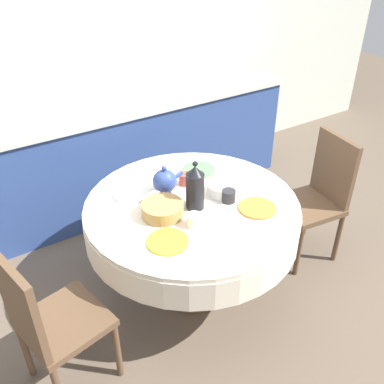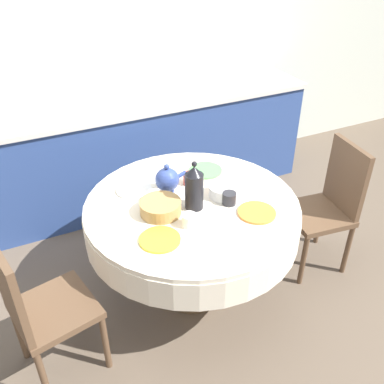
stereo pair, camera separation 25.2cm
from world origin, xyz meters
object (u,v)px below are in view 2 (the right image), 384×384
at_px(chair_right, 37,306).
at_px(chair_left, 329,202).
at_px(teapot, 167,180).
at_px(coffee_carafe, 194,188).

bearing_deg(chair_right, chair_left, 80.39).
xyz_separation_m(chair_left, teapot, (-1.07, 0.31, 0.30)).
bearing_deg(coffee_carafe, chair_left, -4.66).
relative_size(chair_right, teapot, 4.56).
distance_m(chair_left, chair_right, 1.97).
distance_m(chair_right, coffee_carafe, 1.04).
relative_size(coffee_carafe, teapot, 1.50).
distance_m(chair_right, teapot, 1.02).
distance_m(chair_left, teapot, 1.15).
bearing_deg(teapot, chair_left, -16.00).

